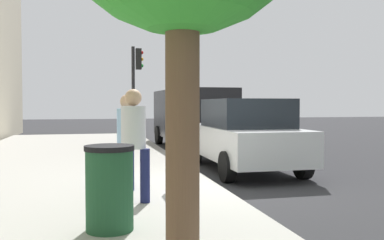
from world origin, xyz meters
The scene contains 9 objects.
ground_plane centered at (0.00, 0.00, 0.00)m, with size 80.00×80.00×0.00m, color #2B2B2D.
sidewalk_slab centered at (0.00, 3.00, 0.07)m, with size 28.00×6.00×0.15m, color #A8A59E.
parking_meter centered at (-0.12, 0.70, 1.17)m, with size 0.36×0.12×1.41m.
pedestrian_at_meter centered at (-0.26, 1.68, 1.12)m, with size 0.51×0.36×1.67m.
pedestrian_bystander centered at (-1.29, 1.67, 1.16)m, with size 0.38×0.47×1.73m.
parked_sedan_near centered at (2.04, -1.35, 0.89)m, with size 4.40×1.98×1.77m.
parked_van_far centered at (7.70, -1.35, 1.26)m, with size 5.25×2.23×2.18m.
traffic_signal centered at (7.82, 0.72, 2.58)m, with size 0.24×0.44×3.60m.
trash_bin centered at (-2.69, 2.08, 0.66)m, with size 0.59×0.59×1.01m.
Camera 1 is at (-7.74, 2.27, 1.65)m, focal length 39.44 mm.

